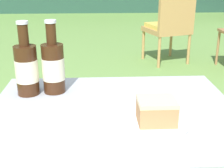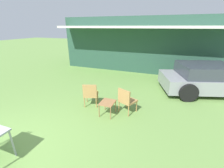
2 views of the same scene
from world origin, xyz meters
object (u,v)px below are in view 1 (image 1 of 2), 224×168
(patio_table, at_px, (114,133))
(wicker_chair_cushioned, at_px, (169,25))
(cola_bottle_near, at_px, (53,66))
(cake_on_plate, at_px, (151,117))
(cola_bottle_far, at_px, (27,68))

(patio_table, bearing_deg, wicker_chair_cushioned, 73.78)
(wicker_chair_cushioned, xyz_separation_m, cola_bottle_near, (-1.06, -2.78, 0.34))
(cola_bottle_near, bearing_deg, wicker_chair_cushioned, 69.09)
(wicker_chair_cushioned, bearing_deg, cola_bottle_near, 50.40)
(cake_on_plate, relative_size, cola_bottle_near, 0.93)
(cake_on_plate, bearing_deg, wicker_chair_cushioned, 76.11)
(cola_bottle_near, height_order, cola_bottle_far, same)
(cake_on_plate, distance_m, cola_bottle_far, 0.48)
(patio_table, relative_size, cake_on_plate, 3.30)
(wicker_chair_cushioned, xyz_separation_m, patio_table, (-0.86, -2.94, 0.16))
(wicker_chair_cushioned, relative_size, cake_on_plate, 3.63)
(wicker_chair_cushioned, bearing_deg, patio_table, 55.09)
(wicker_chair_cushioned, height_order, patio_table, wicker_chair_cushioned)
(wicker_chair_cushioned, bearing_deg, cake_on_plate, 57.42)
(wicker_chair_cushioned, bearing_deg, cola_bottle_far, 48.91)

